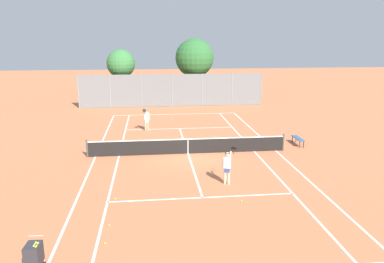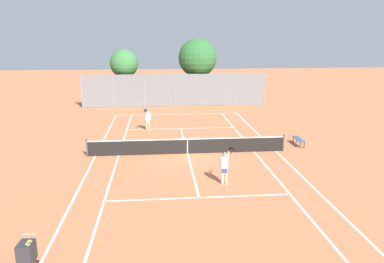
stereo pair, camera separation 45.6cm
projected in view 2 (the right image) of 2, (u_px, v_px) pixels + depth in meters
name	position (u px, v px, depth m)	size (l,w,h in m)	color
ground_plane	(187.00, 154.00, 22.68)	(120.00, 120.00, 0.00)	#C67047
court_line_markings	(187.00, 154.00, 22.68)	(11.10, 23.90, 0.01)	white
tennis_net	(187.00, 146.00, 22.56)	(12.00, 0.10, 1.07)	#474C47
ball_cart	(26.00, 252.00, 11.39)	(0.52, 0.65, 0.96)	#2D2D33
player_near_side	(225.00, 166.00, 17.81)	(0.81, 0.70, 1.77)	beige
player_far_left	(148.00, 118.00, 28.07)	(0.54, 0.83, 1.77)	#D8A884
loose_tennis_ball_0	(104.00, 224.00, 14.10)	(0.07, 0.07, 0.07)	#D1DB33
loose_tennis_ball_1	(143.00, 150.00, 23.38)	(0.07, 0.07, 0.07)	#D1DB33
loose_tennis_ball_2	(112.00, 198.00, 16.40)	(0.07, 0.07, 0.07)	#D1DB33
loose_tennis_ball_3	(174.00, 118.00, 32.51)	(0.07, 0.07, 0.07)	#D1DB33
loose_tennis_ball_4	(238.00, 201.00, 16.06)	(0.07, 0.07, 0.07)	#D1DB33
loose_tennis_ball_5	(99.00, 242.00, 12.87)	(0.07, 0.07, 0.07)	#D1DB33
courtside_bench	(299.00, 139.00, 24.31)	(0.36, 1.50, 0.47)	#33598C
back_fence	(175.00, 90.00, 37.55)	(18.46, 0.08, 3.28)	gray
tree_behind_left	(124.00, 64.00, 38.07)	(2.87, 2.87, 5.64)	brown
tree_behind_right	(198.00, 59.00, 38.63)	(3.96, 3.96, 6.72)	brown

